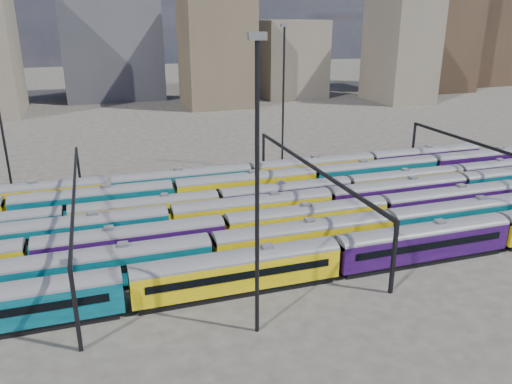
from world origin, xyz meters
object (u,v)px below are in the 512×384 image
object	(u,v)px
rake_0	(336,252)
rake_1	(388,224)
mast_2	(257,183)
rake_2	(224,228)

from	to	relation	value
rake_0	rake_1	world-z (taller)	rake_1
rake_1	mast_2	bearing A→B (deg)	-149.94
rake_2	mast_2	xyz separation A→B (m)	(-1.48, -17.00, 11.19)
rake_0	mast_2	bearing A→B (deg)	-147.94
rake_0	rake_1	distance (m)	10.79
rake_0	rake_1	xyz separation A→B (m)	(9.56, 5.00, 0.01)
mast_2	rake_2	bearing A→B (deg)	85.03
rake_2	mast_2	distance (m)	20.40
mast_2	rake_0	bearing A→B (deg)	32.06
rake_2	rake_1	bearing A→B (deg)	-14.55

